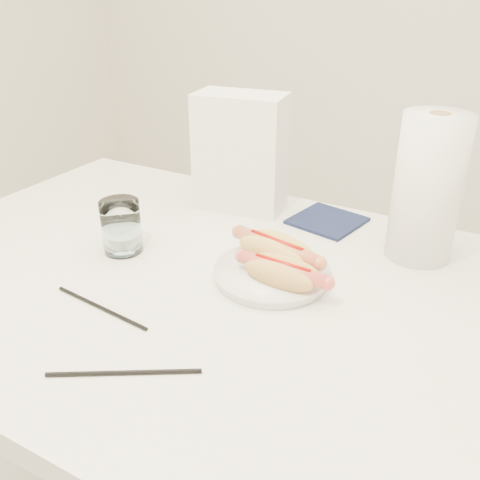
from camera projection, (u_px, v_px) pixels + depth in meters
The scene contains 10 objects.
table at pixel (209, 307), 0.92m from camera, with size 1.20×0.80×0.75m.
plate at pixel (272, 275), 0.88m from camera, with size 0.19×0.19×0.02m, color white.
hotdog_left at pixel (276, 250), 0.90m from camera, with size 0.17×0.10×0.05m.
hotdog_right at pixel (283, 273), 0.84m from camera, with size 0.16×0.07×0.04m.
water_glass at pixel (121, 226), 0.96m from camera, with size 0.07×0.07×0.10m, color white.
chopstick_near at pixel (101, 307), 0.81m from camera, with size 0.01×0.01×0.19m, color black.
chopstick_far at pixel (124, 373), 0.68m from camera, with size 0.01×0.01×0.20m, color black.
napkin_box at pixel (241, 153), 1.11m from camera, with size 0.18×0.10×0.24m, color white.
navy_napkin at pixel (327, 221), 1.09m from camera, with size 0.13×0.13×0.01m, color #111837.
paper_towel_roll at pixel (427, 189), 0.91m from camera, with size 0.11×0.11×0.26m, color white.
Camera 1 is at (0.42, -0.64, 1.21)m, focal length 39.58 mm.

